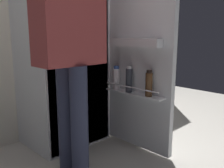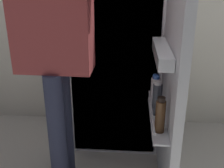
% 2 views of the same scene
% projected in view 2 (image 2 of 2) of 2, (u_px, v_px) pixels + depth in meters
% --- Properties ---
extents(refrigerator, '(0.74, 1.25, 1.74)m').
position_uv_depth(refrigerator, '(120.00, 44.00, 2.18)').
color(refrigerator, silver).
rests_on(refrigerator, ground_plane).
extents(person, '(0.55, 0.78, 1.67)m').
position_uv_depth(person, '(56.00, 42.00, 1.64)').
color(person, '#2D334C').
rests_on(person, ground_plane).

